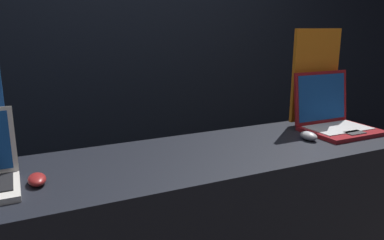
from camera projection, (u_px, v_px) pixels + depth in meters
The scene contains 5 objects.
wall_back at pixel (114, 31), 2.50m from camera, with size 8.00×0.05×2.80m.
mouse_front at pixel (37, 179), 1.27m from camera, with size 0.06×0.10×0.03m.
laptop_back at pixel (333, 117), 1.92m from camera, with size 0.35×0.31×0.29m.
mouse_back at pixel (309, 136), 1.76m from camera, with size 0.06×0.10×0.04m.
promo_stand_back at pixel (315, 79), 2.00m from camera, with size 0.30×0.07×0.51m.
Camera 1 is at (-0.63, -1.05, 1.43)m, focal length 35.00 mm.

